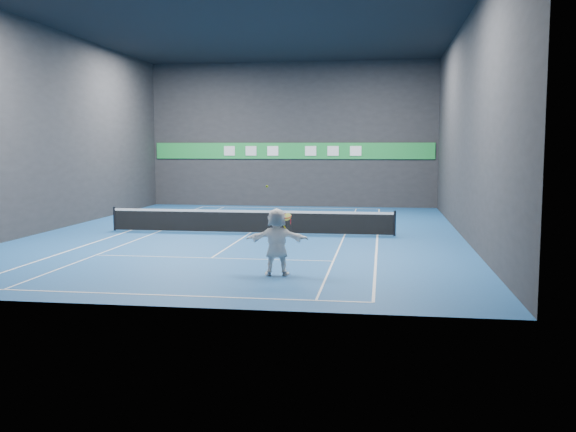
# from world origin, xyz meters

# --- Properties ---
(ground) EXTENTS (26.00, 26.00, 0.00)m
(ground) POSITION_xyz_m (0.00, 0.00, 0.00)
(ground) COLOR #194C8B
(ground) RESTS_ON ground
(ceiling) EXTENTS (26.00, 26.00, 0.00)m
(ceiling) POSITION_xyz_m (0.00, 0.00, 9.00)
(ceiling) COLOR black
(ceiling) RESTS_ON ground
(wall_back) EXTENTS (18.00, 0.10, 9.00)m
(wall_back) POSITION_xyz_m (0.00, 13.00, 4.50)
(wall_back) COLOR #262629
(wall_back) RESTS_ON ground
(wall_front) EXTENTS (18.00, 0.10, 9.00)m
(wall_front) POSITION_xyz_m (0.00, -13.00, 4.50)
(wall_front) COLOR #262629
(wall_front) RESTS_ON ground
(wall_left) EXTENTS (0.10, 26.00, 9.00)m
(wall_left) POSITION_xyz_m (-9.00, 0.00, 4.50)
(wall_left) COLOR #262629
(wall_left) RESTS_ON ground
(wall_right) EXTENTS (0.10, 26.00, 9.00)m
(wall_right) POSITION_xyz_m (9.00, 0.00, 4.50)
(wall_right) COLOR #262629
(wall_right) RESTS_ON ground
(baseline_near) EXTENTS (10.98, 0.08, 0.01)m
(baseline_near) POSITION_xyz_m (0.00, -11.89, 0.00)
(baseline_near) COLOR white
(baseline_near) RESTS_ON ground
(baseline_far) EXTENTS (10.98, 0.08, 0.01)m
(baseline_far) POSITION_xyz_m (0.00, 11.89, 0.00)
(baseline_far) COLOR white
(baseline_far) RESTS_ON ground
(sideline_doubles_left) EXTENTS (0.08, 23.78, 0.01)m
(sideline_doubles_left) POSITION_xyz_m (-5.49, 0.00, 0.00)
(sideline_doubles_left) COLOR white
(sideline_doubles_left) RESTS_ON ground
(sideline_doubles_right) EXTENTS (0.08, 23.78, 0.01)m
(sideline_doubles_right) POSITION_xyz_m (5.49, 0.00, 0.00)
(sideline_doubles_right) COLOR white
(sideline_doubles_right) RESTS_ON ground
(sideline_singles_left) EXTENTS (0.06, 23.78, 0.01)m
(sideline_singles_left) POSITION_xyz_m (-4.11, 0.00, 0.00)
(sideline_singles_left) COLOR white
(sideline_singles_left) RESTS_ON ground
(sideline_singles_right) EXTENTS (0.06, 23.78, 0.01)m
(sideline_singles_right) POSITION_xyz_m (4.11, 0.00, 0.00)
(sideline_singles_right) COLOR white
(sideline_singles_right) RESTS_ON ground
(service_line_near) EXTENTS (8.23, 0.06, 0.01)m
(service_line_near) POSITION_xyz_m (0.00, -6.40, 0.00)
(service_line_near) COLOR white
(service_line_near) RESTS_ON ground
(service_line_far) EXTENTS (8.23, 0.06, 0.01)m
(service_line_far) POSITION_xyz_m (0.00, 6.40, 0.00)
(service_line_far) COLOR white
(service_line_far) RESTS_ON ground
(center_service_line) EXTENTS (0.06, 12.80, 0.01)m
(center_service_line) POSITION_xyz_m (0.00, 0.00, 0.00)
(center_service_line) COLOR white
(center_service_line) RESTS_ON ground
(player) EXTENTS (1.88, 0.78, 1.97)m
(player) POSITION_xyz_m (2.66, -8.93, 0.98)
(player) COLOR white
(player) RESTS_ON ground
(tennis_ball) EXTENTS (0.07, 0.07, 0.07)m
(tennis_ball) POSITION_xyz_m (2.37, -8.94, 2.59)
(tennis_ball) COLOR #AFDC24
(tennis_ball) RESTS_ON player
(tennis_net) EXTENTS (12.50, 0.10, 1.07)m
(tennis_net) POSITION_xyz_m (0.00, 0.00, 0.54)
(tennis_net) COLOR black
(tennis_net) RESTS_ON ground
(sponsor_banner) EXTENTS (17.64, 0.11, 1.00)m
(sponsor_banner) POSITION_xyz_m (0.00, 12.93, 3.50)
(sponsor_banner) COLOR green
(sponsor_banner) RESTS_ON wall_back
(tennis_racket) EXTENTS (0.42, 0.40, 0.59)m
(tennis_racket) POSITION_xyz_m (2.94, -8.88, 1.68)
(tennis_racket) COLOR red
(tennis_racket) RESTS_ON player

